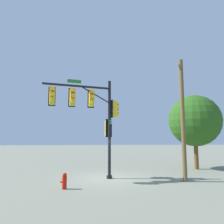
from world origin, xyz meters
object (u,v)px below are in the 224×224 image
signal_pole_assembly (92,110)px  utility_pole (183,116)px  fire_hydrant (64,181)px  tree_near (195,121)px

signal_pole_assembly → utility_pole: 5.82m
signal_pole_assembly → utility_pole: utility_pole is taller
signal_pole_assembly → fire_hydrant: signal_pole_assembly is taller
signal_pole_assembly → tree_near: signal_pole_assembly is taller
utility_pole → tree_near: (-3.10, -4.84, 0.11)m
fire_hydrant → tree_near: (-10.17, -6.18, 3.69)m
tree_near → fire_hydrant: bearing=31.3°
signal_pole_assembly → fire_hydrant: 4.90m
signal_pole_assembly → fire_hydrant: size_ratio=7.86×
fire_hydrant → tree_near: size_ratio=0.13×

